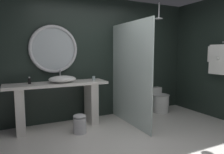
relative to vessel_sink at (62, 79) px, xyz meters
The scene contains 13 objects.
ground_plane 1.99m from the vessel_sink, 61.97° to the right, with size 5.76×5.76×0.00m, color silver.
back_wall_panel 0.97m from the vessel_sink, 22.93° to the left, with size 4.80×0.10×2.60m, color #1E2823.
side_wall_right 3.29m from the vessel_sink, 13.98° to the right, with size 0.10×2.47×2.60m, color #1E2823.
vanity_counter 0.40m from the vessel_sink, behind, with size 1.88×0.53×0.86m.
vessel_sink is the anchor object (origin of this frame).
tumbler_cup 0.63m from the vessel_sink, ahead, with size 0.06×0.06×0.09m, color silver.
soap_dispenser 0.58m from the vessel_sink, behind, with size 0.05×0.05×0.13m.
round_wall_mirror 0.63m from the vessel_sink, 110.10° to the left, with size 0.94×0.06×0.94m.
shower_glass_panel 1.30m from the vessel_sink, 19.40° to the right, with size 0.02×1.46×2.01m, color silver.
rain_shower_head 2.46m from the vessel_sink, ahead, with size 0.17×0.17×0.35m.
hanging_bathrobe 3.23m from the vessel_sink, 18.74° to the right, with size 0.20×0.59×0.68m.
toilet 2.41m from the vessel_sink, ahead, with size 0.41×0.60×0.56m.
waste_bin 0.90m from the vessel_sink, 68.79° to the right, with size 0.23×0.23×0.34m.
Camera 1 is at (-1.69, -2.35, 1.43)m, focal length 33.17 mm.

